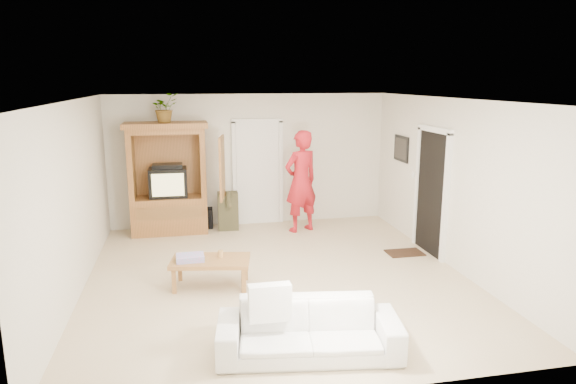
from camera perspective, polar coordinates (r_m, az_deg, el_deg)
The scene contains 19 objects.
floor at distance 7.74m, azimuth -1.21°, elevation -9.38°, with size 6.00×6.00×0.00m, color tan.
ceiling at distance 7.20m, azimuth -1.30°, elevation 10.23°, with size 6.00×6.00×0.00m, color white.
wall_back at distance 10.28m, azimuth -4.25°, elevation 3.57°, with size 5.50×5.50×0.00m, color silver.
wall_front at distance 4.55m, azimuth 5.58°, elevation -7.87°, with size 5.50×5.50×0.00m, color silver.
wall_left at distance 7.40m, azimuth -22.71°, elevation -0.85°, with size 6.00×6.00×0.00m, color silver.
wall_right at distance 8.29m, azimuth 17.80°, elevation 0.87°, with size 6.00×6.00×0.00m, color silver.
armoire at distance 9.94m, azimuth -13.01°, elevation 0.68°, with size 1.82×1.14×2.10m.
door_back at distance 10.31m, azimuth -3.37°, elevation 2.03°, with size 0.85×0.05×2.04m, color white.
doorway_right at distance 8.85m, azimuth 15.66°, elevation -0.14°, with size 0.05×0.90×2.04m, color black.
framed_picture at distance 9.91m, azimuth 12.48°, elevation 4.73°, with size 0.03×0.60×0.48m, color black.
doormat at distance 8.94m, azimuth 12.84°, elevation -6.60°, with size 0.60×0.40×0.02m, color #382316.
plant at distance 9.72m, azimuth -13.57°, elevation 9.09°, with size 0.48×0.42×0.54m, color #4C7238.
man at distance 9.77m, azimuth 1.46°, elevation 1.19°, with size 0.71×0.47×1.95m, color #B11720.
sofa at distance 5.63m, azimuth 2.33°, elevation -15.03°, with size 1.93×0.75×0.56m, color silver.
coffee_table at distance 7.36m, azimuth -8.61°, elevation -7.76°, with size 1.18×0.78×0.41m.
towel at distance 7.32m, azimuth -10.82°, elevation -7.18°, with size 0.38×0.28×0.08m, color #DF4A96.
candle at distance 7.38m, azimuth -7.49°, elevation -6.82°, with size 0.08×0.08×0.10m, color tan.
backpack_black at distance 10.21m, azimuth -9.27°, elevation -2.94°, with size 0.32×0.19×0.40m, color black, non-canonical shape.
backpack_olive at distance 10.06m, azimuth -6.68°, elevation -2.10°, with size 0.39×0.29×0.74m, color #47442B, non-canonical shape.
Camera 1 is at (-1.28, -7.08, 2.87)m, focal length 32.00 mm.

